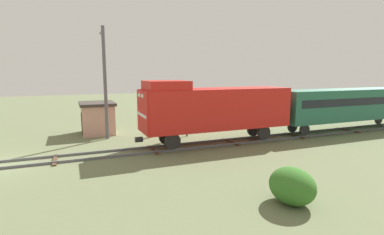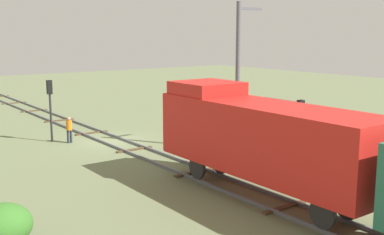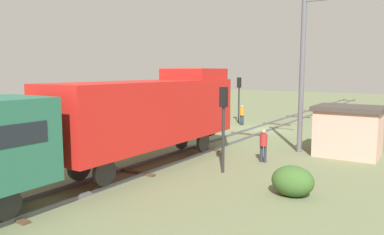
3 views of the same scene
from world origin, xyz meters
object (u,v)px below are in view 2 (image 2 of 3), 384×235
locomotive (261,136)px  worker_by_signal (268,147)px  traffic_signal_mid (300,125)px  traffic_signal_near (50,99)px  catenary_mast (238,73)px  relay_hut (261,122)px  worker_near_track (69,128)px

locomotive → worker_by_signal: locomotive is taller
traffic_signal_mid → locomotive: bearing=13.7°
locomotive → traffic_signal_mid: 3.50m
traffic_signal_mid → traffic_signal_near: bearing=-66.6°
traffic_signal_mid → worker_by_signal: 3.42m
catenary_mast → relay_hut: bearing=-168.5°
locomotive → relay_hut: bearing=-134.7°
traffic_signal_near → relay_hut: (-10.70, 8.46, -1.43)m
locomotive → worker_near_track: (2.40, -15.02, -1.78)m
traffic_signal_near → worker_near_track: 2.24m
locomotive → catenary_mast: catenary_mast is taller
worker_by_signal → catenary_mast: (-0.86, -3.43, 3.68)m
locomotive → relay_hut: (-7.50, -7.59, -1.38)m
worker_by_signal → catenary_mast: 5.11m
traffic_signal_near → worker_near_track: size_ratio=2.38×
worker_by_signal → traffic_signal_mid: bearing=-6.6°
worker_near_track → relay_hut: relay_hut is taller
relay_hut → traffic_signal_near: bearing=-38.3°
traffic_signal_near → worker_by_signal: size_ratio=2.38×
locomotive → worker_near_track: 15.32m
worker_by_signal → relay_hut: size_ratio=0.49×
traffic_signal_mid → relay_hut: (-4.10, -6.76, -1.34)m
traffic_signal_near → worker_by_signal: 14.55m
worker_near_track → worker_by_signal: bearing=-85.9°
traffic_signal_near → locomotive: bearing=101.3°
worker_by_signal → catenary_mast: size_ratio=0.19×
locomotive → worker_near_track: size_ratio=6.82×
catenary_mast → worker_by_signal: bearing=76.0°
traffic_signal_mid → catenary_mast: bearing=-104.8°
locomotive → traffic_signal_near: bearing=-78.7°
worker_near_track → worker_by_signal: size_ratio=1.00×
traffic_signal_mid → relay_hut: 8.02m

